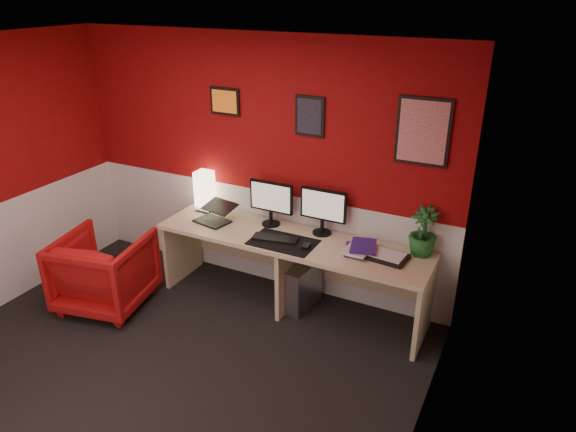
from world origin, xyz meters
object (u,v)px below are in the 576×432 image
object	(u,v)px
shoji_lamp	(205,192)
armchair	(105,271)
zen_tray	(386,257)
potted_plant	(423,231)
desk	(291,273)
laptop	(212,212)
monitor_left	(271,197)
pc_tower	(302,286)
monitor_right	(323,205)

from	to	relation	value
shoji_lamp	armchair	world-z (taller)	shoji_lamp
zen_tray	potted_plant	distance (m)	0.38
zen_tray	armchair	bearing A→B (deg)	-162.56
desk	armchair	bearing A→B (deg)	-154.65
laptop	armchair	world-z (taller)	laptop
monitor_left	shoji_lamp	bearing A→B (deg)	179.04
potted_plant	armchair	distance (m)	2.98
desk	pc_tower	distance (m)	0.17
shoji_lamp	desk	bearing A→B (deg)	-10.39
zen_tray	armchair	distance (m)	2.66
laptop	shoji_lamp	bearing A→B (deg)	146.59
shoji_lamp	zen_tray	xyz separation A→B (m)	(1.98, -0.17, -0.18)
desk	laptop	distance (m)	0.98
zen_tray	armchair	world-z (taller)	zen_tray
desk	zen_tray	distance (m)	0.97
shoji_lamp	monitor_right	bearing A→B (deg)	1.19
monitor_right	pc_tower	xyz separation A→B (m)	(-0.12, -0.19, -0.80)
shoji_lamp	potted_plant	world-z (taller)	potted_plant
desk	zen_tray	world-z (taller)	zen_tray
monitor_left	zen_tray	bearing A→B (deg)	-7.58
monitor_right	armchair	size ratio (longest dim) A/B	0.72
monitor_right	pc_tower	world-z (taller)	monitor_right
monitor_right	laptop	bearing A→B (deg)	-166.81
laptop	pc_tower	distance (m)	1.13
laptop	pc_tower	size ratio (longest dim) A/B	0.73
desk	monitor_left	xyz separation A→B (m)	(-0.31, 0.19, 0.66)
desk	potted_plant	xyz separation A→B (m)	(1.14, 0.23, 0.58)
shoji_lamp	pc_tower	bearing A→B (deg)	-7.82
potted_plant	pc_tower	size ratio (longest dim) A/B	0.97
monitor_left	monitor_right	world-z (taller)	same
monitor_left	potted_plant	bearing A→B (deg)	1.83
monitor_right	potted_plant	size ratio (longest dim) A/B	1.33
laptop	monitor_right	world-z (taller)	monitor_right
potted_plant	armchair	xyz separation A→B (m)	(-2.75, -0.99, -0.58)
shoji_lamp	laptop	xyz separation A→B (m)	(0.23, -0.22, -0.09)
zen_tray	armchair	xyz separation A→B (m)	(-2.51, -0.79, -0.38)
potted_plant	pc_tower	distance (m)	1.29
desk	monitor_right	xyz separation A→B (m)	(0.21, 0.23, 0.66)
monitor_left	armchair	distance (m)	1.74
laptop	potted_plant	xyz separation A→B (m)	(2.00, 0.26, 0.11)
laptop	potted_plant	bearing A→B (deg)	18.39
shoji_lamp	monitor_right	distance (m)	1.30
monitor_right	zen_tray	size ratio (longest dim) A/B	1.66
monitor_right	potted_plant	world-z (taller)	monitor_right
shoji_lamp	monitor_right	xyz separation A→B (m)	(1.29, 0.03, 0.09)
desk	potted_plant	bearing A→B (deg)	11.46
shoji_lamp	pc_tower	world-z (taller)	shoji_lamp
monitor_right	armchair	world-z (taller)	monitor_right
monitor_left	laptop	bearing A→B (deg)	-158.91
desk	pc_tower	bearing A→B (deg)	20.64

